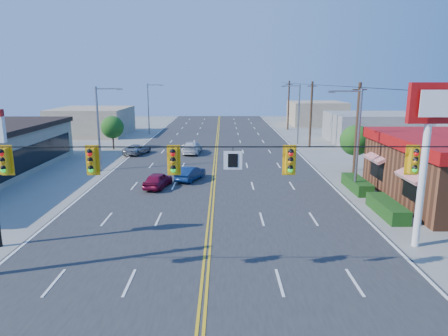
{
  "coord_description": "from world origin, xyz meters",
  "views": [
    {
      "loc": [
        0.79,
        -15.74,
        8.64
      ],
      "look_at": [
        0.88,
        13.18,
        2.2
      ],
      "focal_mm": 32.0,
      "sensor_mm": 36.0,
      "label": 1
    }
  ],
  "objects_px": {
    "signal_span": "(200,174)",
    "car_silver": "(137,150)",
    "kfc_pylon": "(427,133)",
    "car_blue": "(190,174)",
    "car_magenta": "(158,181)",
    "car_white": "(192,148)"
  },
  "relations": [
    {
      "from": "car_magenta",
      "to": "car_white",
      "type": "bearing_deg",
      "value": -84.12
    },
    {
      "from": "car_blue",
      "to": "car_silver",
      "type": "bearing_deg",
      "value": -38.43
    },
    {
      "from": "signal_span",
      "to": "car_blue",
      "type": "xyz_separation_m",
      "value": [
        -1.9,
        17.96,
        -4.28
      ]
    },
    {
      "from": "kfc_pylon",
      "to": "car_magenta",
      "type": "relative_size",
      "value": 2.32
    },
    {
      "from": "car_white",
      "to": "car_silver",
      "type": "distance_m",
      "value": 6.41
    },
    {
      "from": "signal_span",
      "to": "car_silver",
      "type": "height_order",
      "value": "signal_span"
    },
    {
      "from": "car_blue",
      "to": "car_magenta",
      "type": "bearing_deg",
      "value": 66.05
    },
    {
      "from": "kfc_pylon",
      "to": "car_blue",
      "type": "bearing_deg",
      "value": 133.02
    },
    {
      "from": "car_silver",
      "to": "car_magenta",
      "type": "bearing_deg",
      "value": 125.18
    },
    {
      "from": "signal_span",
      "to": "car_magenta",
      "type": "relative_size",
      "value": 6.63
    },
    {
      "from": "car_magenta",
      "to": "car_white",
      "type": "xyz_separation_m",
      "value": [
        1.62,
        15.29,
        0.07
      ]
    },
    {
      "from": "signal_span",
      "to": "car_magenta",
      "type": "distance_m",
      "value": 16.69
    },
    {
      "from": "kfc_pylon",
      "to": "car_silver",
      "type": "distance_m",
      "value": 33.68
    },
    {
      "from": "kfc_pylon",
      "to": "signal_span",
      "type": "bearing_deg",
      "value": -160.22
    },
    {
      "from": "car_blue",
      "to": "car_white",
      "type": "xyz_separation_m",
      "value": [
        -0.82,
        12.88,
        0.09
      ]
    },
    {
      "from": "car_magenta",
      "to": "car_white",
      "type": "height_order",
      "value": "car_white"
    },
    {
      "from": "kfc_pylon",
      "to": "car_silver",
      "type": "bearing_deg",
      "value": 127.52
    },
    {
      "from": "kfc_pylon",
      "to": "car_blue",
      "type": "height_order",
      "value": "kfc_pylon"
    },
    {
      "from": "kfc_pylon",
      "to": "car_magenta",
      "type": "xyz_separation_m",
      "value": [
        -15.46,
        11.54,
        -5.42
      ]
    },
    {
      "from": "kfc_pylon",
      "to": "car_silver",
      "type": "height_order",
      "value": "kfc_pylon"
    },
    {
      "from": "signal_span",
      "to": "car_blue",
      "type": "height_order",
      "value": "signal_span"
    },
    {
      "from": "car_white",
      "to": "car_silver",
      "type": "xyz_separation_m",
      "value": [
        -6.39,
        -0.48,
        -0.11
      ]
    }
  ]
}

